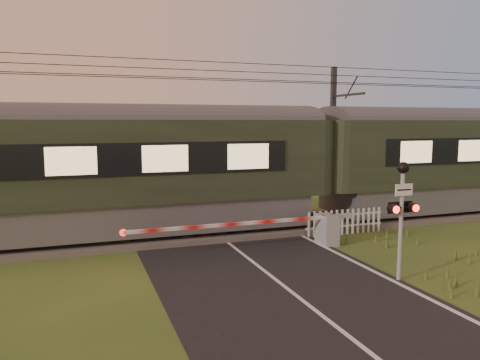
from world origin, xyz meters
name	(u,v)px	position (x,y,z in m)	size (l,w,h in m)	color
ground	(291,293)	(0.00, 0.00, 0.00)	(160.00, 160.00, 0.00)	#2D4B1C
road	(297,296)	(0.02, -0.23, 0.01)	(6.00, 140.00, 0.03)	black
track_bed	(214,230)	(0.00, 6.50, 0.07)	(140.00, 3.40, 0.39)	#47423D
overhead_wires	(213,73)	(0.00, 6.50, 5.72)	(120.00, 0.62, 0.62)	black
train	(316,163)	(4.17, 6.50, 2.42)	(45.92, 3.17, 4.29)	slate
boom_gate	(315,229)	(2.56, 3.57, 0.57)	(7.52, 0.77, 1.02)	gray
crossing_signal	(402,200)	(2.95, -0.13, 2.08)	(0.77, 0.34, 3.03)	gray
picket_fence	(345,222)	(4.33, 4.60, 0.46)	(3.10, 0.08, 0.91)	silver
catenary_mast	(333,137)	(6.23, 8.72, 3.35)	(0.20, 2.45, 6.42)	#2D2D30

